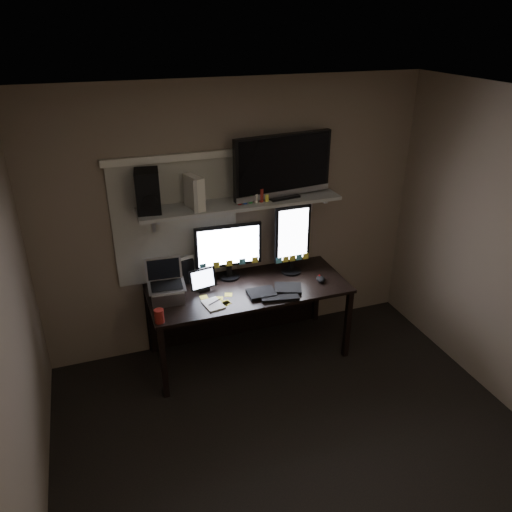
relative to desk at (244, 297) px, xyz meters
name	(u,v)px	position (x,y,z in m)	size (l,w,h in m)	color
floor	(311,466)	(0.00, -1.55, -0.55)	(3.60, 3.60, 0.00)	black
ceiling	(335,114)	(0.00, -1.55, 1.95)	(3.60, 3.60, 0.00)	silver
back_wall	(235,219)	(0.00, 0.25, 0.70)	(3.60, 3.60, 0.00)	#786956
left_wall	(2,386)	(-1.80, -1.55, 0.70)	(3.60, 3.60, 0.00)	#786956
window_blinds	(176,222)	(-0.55, 0.24, 0.75)	(1.10, 0.02, 1.10)	#B1AE9F
desk	(244,297)	(0.00, 0.00, 0.00)	(1.80, 0.75, 0.73)	black
wall_shelf	(241,203)	(0.00, 0.08, 0.91)	(1.80, 0.35, 0.03)	#A5A5A0
monitor_landscape	(229,251)	(-0.11, 0.12, 0.45)	(0.62, 0.07, 0.54)	black
monitor_portrait	(292,239)	(0.48, 0.02, 0.52)	(0.34, 0.06, 0.68)	black
keyboard	(275,291)	(0.19, -0.29, 0.19)	(0.50, 0.20, 0.03)	black
mouse	(321,279)	(0.67, -0.24, 0.20)	(0.08, 0.12, 0.04)	black
notepad	(213,304)	(-0.38, -0.31, 0.18)	(0.15, 0.20, 0.01)	white
tablet	(202,280)	(-0.40, -0.04, 0.28)	(0.24, 0.10, 0.21)	black
file_sorter	(183,271)	(-0.54, 0.16, 0.30)	(0.19, 0.09, 0.25)	black
laptop	(166,283)	(-0.73, -0.11, 0.35)	(0.31, 0.25, 0.35)	#AAAAAE
cup	(159,316)	(-0.85, -0.42, 0.23)	(0.08, 0.08, 0.11)	maroon
sticky_notes	(216,300)	(-0.33, -0.25, 0.18)	(0.29, 0.21, 0.00)	#FFEF45
tv	(283,166)	(0.39, 0.07, 1.21)	(0.94, 0.17, 0.56)	black
game_console	(194,192)	(-0.41, 0.05, 1.07)	(0.07, 0.24, 0.28)	silver
speaker	(148,191)	(-0.78, 0.10, 1.10)	(0.19, 0.23, 0.35)	black
bottles	(253,195)	(0.10, 0.01, 1.00)	(0.22, 0.05, 0.14)	#A50F0C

